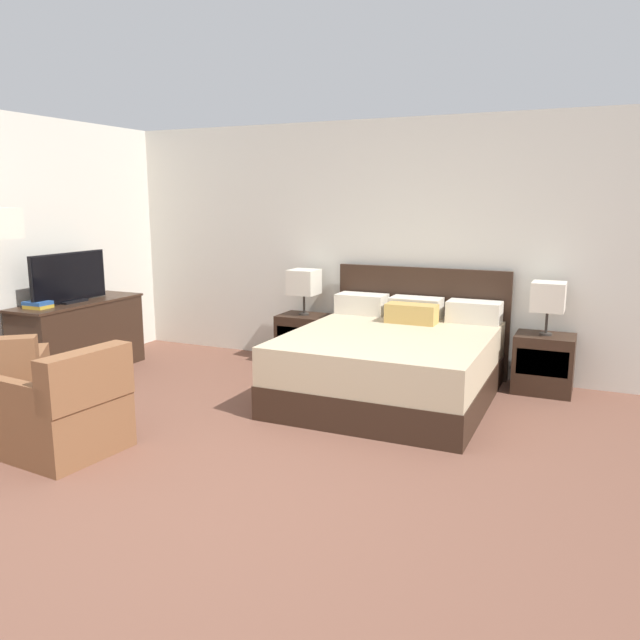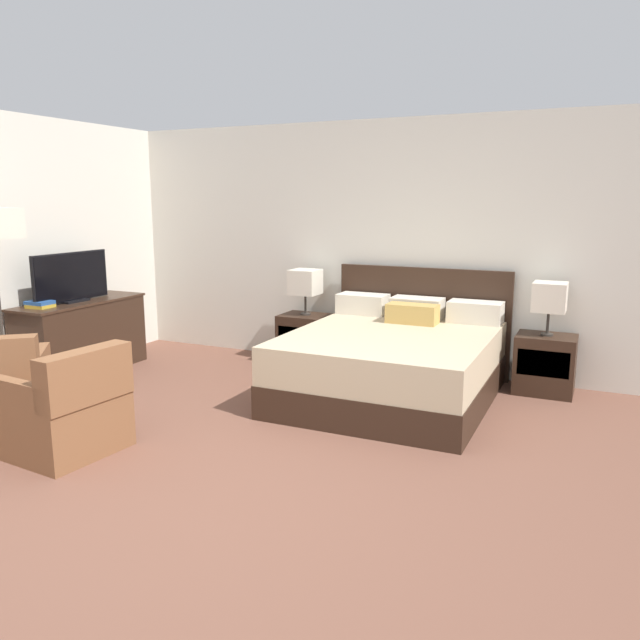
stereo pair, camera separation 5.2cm
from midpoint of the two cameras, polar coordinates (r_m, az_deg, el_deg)
name	(u,v)px [view 1 (the left image)]	position (r m, az deg, el deg)	size (l,w,h in m)	color
ground_plane	(210,498)	(3.90, -10.37, -15.72)	(9.77, 9.77, 0.00)	brown
wall_back	(388,246)	(6.47, 6.01, 6.72)	(7.23, 0.06, 2.53)	silver
wall_left	(14,251)	(6.58, -26.38, 5.71)	(0.06, 5.06, 2.53)	silver
bed	(393,361)	(5.56, 6.42, -3.78)	(1.75, 1.96, 1.07)	#332116
nightstand_left	(304,339)	(6.65, -1.68, -1.79)	(0.52, 0.41, 0.54)	#332116
nightstand_right	(544,364)	(6.03, 19.53, -3.78)	(0.52, 0.41, 0.54)	#332116
table_lamp_left	(304,282)	(6.54, -1.71, 3.45)	(0.29, 0.29, 0.48)	#332D28
table_lamp_right	(548,297)	(5.91, 19.91, 1.98)	(0.29, 0.29, 0.48)	#332D28
dresser	(80,336)	(6.75, -21.33, -1.37)	(0.50, 1.39, 0.74)	#332116
tv	(69,278)	(6.60, -22.15, 3.54)	(0.18, 0.92, 0.49)	black
book_red_cover	(38,306)	(6.39, -24.57, 1.13)	(0.21, 0.18, 0.03)	gold
book_blue_cover	(38,303)	(6.39, -24.63, 1.43)	(0.22, 0.18, 0.03)	#234C8E
armchair_companion	(67,414)	(4.69, -22.44, -7.93)	(0.75, 0.74, 0.76)	brown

